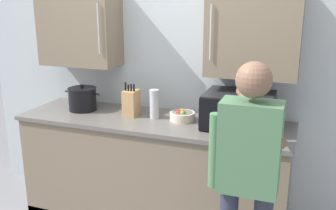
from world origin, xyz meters
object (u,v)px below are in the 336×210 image
object	(u,v)px
thermos_flask	(155,104)
fruit_bowl	(182,115)
microwave_oven	(236,110)
knife_block	(131,103)
person_figure	(247,172)
stock_pot	(83,99)

from	to	relation	value
thermos_flask	fruit_bowl	world-z (taller)	thermos_flask
microwave_oven	thermos_flask	xyz separation A→B (m)	(-0.67, -0.01, -0.01)
microwave_oven	knife_block	distance (m)	0.89
thermos_flask	person_figure	xyz separation A→B (m)	(0.90, -0.80, -0.11)
microwave_oven	stock_pot	distance (m)	1.37
knife_block	person_figure	distance (m)	1.38
knife_block	fruit_bowl	bearing A→B (deg)	1.44
stock_pot	person_figure	distance (m)	1.79
fruit_bowl	thermos_flask	bearing A→B (deg)	-175.51
stock_pot	thermos_flask	bearing A→B (deg)	-0.30
person_figure	knife_block	bearing A→B (deg)	144.05
thermos_flask	fruit_bowl	xyz separation A→B (m)	(0.24, 0.02, -0.08)
microwave_oven	knife_block	xyz separation A→B (m)	(-0.89, -0.00, -0.02)
thermos_flask	person_figure	world-z (taller)	person_figure
microwave_oven	fruit_bowl	bearing A→B (deg)	178.75
microwave_oven	fruit_bowl	distance (m)	0.45
thermos_flask	knife_block	world-z (taller)	knife_block
stock_pot	fruit_bowl	world-z (taller)	stock_pot
knife_block	thermos_flask	bearing A→B (deg)	-1.88
thermos_flask	stock_pot	bearing A→B (deg)	179.70
knife_block	fruit_bowl	distance (m)	0.46
knife_block	microwave_oven	bearing A→B (deg)	0.12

